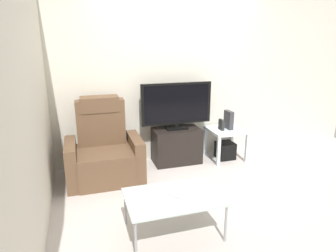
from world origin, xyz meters
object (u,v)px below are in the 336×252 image
(coffee_table, at_px, (173,198))
(cell_phone, at_px, (176,195))
(book_upright, at_px, (221,125))
(recliner_armchair, at_px, (104,152))
(television, at_px, (177,105))
(side_table, at_px, (226,134))
(tv_stand, at_px, (177,146))
(game_console, at_px, (229,120))
(subwoofer_box, at_px, (225,150))

(coffee_table, height_order, cell_phone, cell_phone)
(book_upright, bearing_deg, recliner_armchair, -176.35)
(television, height_order, side_table, television)
(tv_stand, relative_size, game_console, 2.52)
(side_table, bearing_deg, subwoofer_box, 135.00)
(recliner_armchair, bearing_deg, game_console, 8.59)
(game_console, bearing_deg, subwoofer_box, -164.05)
(coffee_table, bearing_deg, subwoofer_box, 48.62)
(side_table, distance_m, coffee_table, 2.07)
(recliner_armchair, height_order, subwoofer_box, recliner_armchair)
(recliner_armchair, relative_size, coffee_table, 1.20)
(subwoofer_box, height_order, game_console, game_console)
(television, distance_m, cell_phone, 1.82)
(subwoofer_box, relative_size, cell_phone, 1.74)
(tv_stand, relative_size, coffee_table, 0.79)
(cell_phone, bearing_deg, subwoofer_box, 11.61)
(television, bearing_deg, tv_stand, -90.00)
(subwoofer_box, xyz_separation_m, book_upright, (-0.10, -0.02, 0.44))
(coffee_table, bearing_deg, recliner_armchair, 109.94)
(subwoofer_box, bearing_deg, tv_stand, 174.23)
(television, bearing_deg, coffee_table, -109.52)
(game_console, relative_size, cell_phone, 1.87)
(recliner_armchair, relative_size, subwoofer_box, 4.13)
(subwoofer_box, relative_size, coffee_table, 0.29)
(subwoofer_box, distance_m, game_console, 0.50)
(subwoofer_box, xyz_separation_m, game_console, (0.04, 0.01, 0.49))
(subwoofer_box, bearing_deg, television, 172.86)
(tv_stand, xyz_separation_m, coffee_table, (-0.59, -1.64, 0.10))
(side_table, bearing_deg, recliner_armchair, -175.94)
(recliner_armchair, relative_size, side_table, 2.00)
(recliner_armchair, xyz_separation_m, subwoofer_box, (1.89, 0.13, -0.24))
(television, relative_size, book_upright, 6.53)
(game_console, bearing_deg, side_table, -164.05)
(recliner_armchair, bearing_deg, side_table, 8.37)
(cell_phone, bearing_deg, tv_stand, 33.47)
(side_table, relative_size, book_upright, 3.32)
(television, xyz_separation_m, side_table, (0.78, -0.10, -0.49))
(book_upright, bearing_deg, tv_stand, 171.74)
(tv_stand, bearing_deg, game_console, -4.84)
(recliner_armchair, distance_m, side_table, 1.89)
(television, xyz_separation_m, game_console, (0.82, -0.09, -0.27))
(recliner_armchair, relative_size, cell_phone, 7.20)
(television, relative_size, subwoofer_box, 4.07)
(subwoofer_box, xyz_separation_m, cell_phone, (-1.35, -1.57, 0.27))
(television, xyz_separation_m, recliner_armchair, (-1.10, -0.23, -0.52))
(recliner_armchair, bearing_deg, television, 16.21)
(game_console, bearing_deg, book_upright, -167.47)
(tv_stand, bearing_deg, cell_phone, -108.81)
(game_console, bearing_deg, coffee_table, -131.92)
(recliner_armchair, height_order, cell_phone, recliner_armchair)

